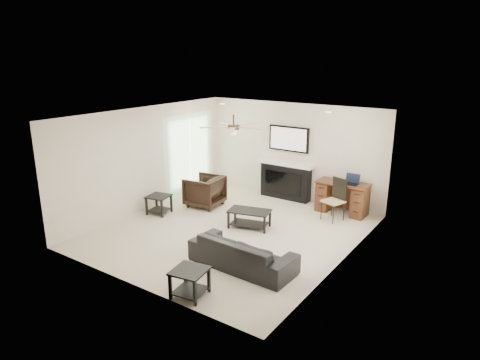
{
  "coord_description": "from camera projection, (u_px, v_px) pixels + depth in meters",
  "views": [
    {
      "loc": [
        4.99,
        -6.95,
        3.67
      ],
      "look_at": [
        0.08,
        0.21,
        1.11
      ],
      "focal_mm": 32.0,
      "sensor_mm": 36.0,
      "label": 1
    }
  ],
  "objects": [
    {
      "name": "end_table_near",
      "position": [
        190.0,
        283.0,
        6.7
      ],
      "size": [
        0.6,
        0.6,
        0.45
      ],
      "primitive_type": "cube",
      "rotation": [
        0.0,
        0.0,
        0.17
      ],
      "color": "black",
      "rests_on": "ground"
    },
    {
      "name": "laptop",
      "position": [
        351.0,
        179.0,
        9.92
      ],
      "size": [
        0.33,
        0.24,
        0.23
      ],
      "primitive_type": "cube",
      "color": "black",
      "rests_on": "desk"
    },
    {
      "name": "end_table_left",
      "position": [
        159.0,
        205.0,
        10.19
      ],
      "size": [
        0.59,
        0.59,
        0.45
      ],
      "primitive_type": "cube",
      "rotation": [
        0.0,
        0.0,
        0.21
      ],
      "color": "black",
      "rests_on": "ground"
    },
    {
      "name": "desk",
      "position": [
        342.0,
        198.0,
        10.18
      ],
      "size": [
        1.22,
        0.56,
        0.76
      ],
      "primitive_type": "cube",
      "color": "#3E190F",
      "rests_on": "ground"
    },
    {
      "name": "sofa",
      "position": [
        242.0,
        252.0,
        7.59
      ],
      "size": [
        1.98,
        0.83,
        0.57
      ],
      "primitive_type": "imported",
      "rotation": [
        0.0,
        0.0,
        3.11
      ],
      "color": "black",
      "rests_on": "ground"
    },
    {
      "name": "armchair",
      "position": [
        205.0,
        191.0,
        10.67
      ],
      "size": [
        0.93,
        0.91,
        0.77
      ],
      "primitive_type": "imported",
      "rotation": [
        0.0,
        0.0,
        -1.46
      ],
      "color": "black",
      "rests_on": "ground"
    },
    {
      "name": "coffee_table",
      "position": [
        249.0,
        219.0,
        9.37
      ],
      "size": [
        1.0,
        0.71,
        0.4
      ],
      "primitive_type": "cube",
      "rotation": [
        0.0,
        0.0,
        0.26
      ],
      "color": "black",
      "rests_on": "ground"
    },
    {
      "name": "fireplace_unit",
      "position": [
        286.0,
        163.0,
        11.07
      ],
      "size": [
        1.52,
        0.34,
        1.91
      ],
      "primitive_type": "cube",
      "color": "black",
      "rests_on": "ground"
    },
    {
      "name": "desk_chair",
      "position": [
        333.0,
        200.0,
        9.72
      ],
      "size": [
        0.54,
        0.55,
        0.97
      ],
      "primitive_type": "cube",
      "rotation": [
        0.0,
        0.0,
        -0.33
      ],
      "color": "black",
      "rests_on": "ground"
    },
    {
      "name": "room_shell",
      "position": [
        240.0,
        155.0,
        8.73
      ],
      "size": [
        5.5,
        5.54,
        2.52
      ],
      "color": "beige",
      "rests_on": "ground"
    }
  ]
}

